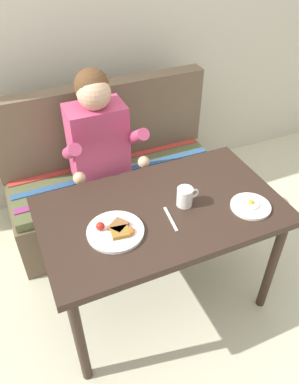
{
  "coord_description": "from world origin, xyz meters",
  "views": [
    {
      "loc": [
        -0.6,
        -1.23,
        1.96
      ],
      "look_at": [
        0.0,
        0.15,
        0.72
      ],
      "focal_mm": 34.85,
      "sensor_mm": 36.0,
      "label": 1
    }
  ],
  "objects_px": {
    "plate_eggs": "(251,206)",
    "fork": "(171,219)",
    "coffee_mug": "(185,196)",
    "person": "(102,151)",
    "table": "(161,220)",
    "couch": "(115,184)",
    "plate_breakfast": "(116,231)"
  },
  "relations": [
    {
      "from": "person",
      "to": "fork",
      "type": "relative_size",
      "value": 7.13
    },
    {
      "from": "coffee_mug",
      "to": "fork",
      "type": "bearing_deg",
      "value": -147.81
    },
    {
      "from": "couch",
      "to": "plate_breakfast",
      "type": "bearing_deg",
      "value": -107.47
    },
    {
      "from": "person",
      "to": "plate_eggs",
      "type": "bearing_deg",
      "value": -55.44
    },
    {
      "from": "table",
      "to": "fork",
      "type": "bearing_deg",
      "value": -86.1
    },
    {
      "from": "couch",
      "to": "plate_eggs",
      "type": "bearing_deg",
      "value": -66.53
    },
    {
      "from": "plate_breakfast",
      "to": "fork",
      "type": "xyz_separation_m",
      "value": [
        0.27,
        -0.02,
        -0.01
      ]
    },
    {
      "from": "plate_eggs",
      "to": "fork",
      "type": "height_order",
      "value": "plate_eggs"
    },
    {
      "from": "table",
      "to": "coffee_mug",
      "type": "distance_m",
      "value": 0.18
    },
    {
      "from": "person",
      "to": "fork",
      "type": "height_order",
      "value": "person"
    },
    {
      "from": "coffee_mug",
      "to": "fork",
      "type": "xyz_separation_m",
      "value": [
        -0.11,
        -0.07,
        -0.05
      ]
    },
    {
      "from": "table",
      "to": "person",
      "type": "xyz_separation_m",
      "value": [
        -0.12,
        0.59,
        0.09
      ]
    },
    {
      "from": "plate_breakfast",
      "to": "plate_eggs",
      "type": "xyz_separation_m",
      "value": [
        0.67,
        -0.1,
        -0.0
      ]
    },
    {
      "from": "table",
      "to": "plate_eggs",
      "type": "height_order",
      "value": "plate_eggs"
    },
    {
      "from": "table",
      "to": "couch",
      "type": "height_order",
      "value": "couch"
    },
    {
      "from": "table",
      "to": "plate_breakfast",
      "type": "distance_m",
      "value": 0.29
    },
    {
      "from": "fork",
      "to": "coffee_mug",
      "type": "bearing_deg",
      "value": 38.06
    },
    {
      "from": "plate_eggs",
      "to": "coffee_mug",
      "type": "height_order",
      "value": "coffee_mug"
    },
    {
      "from": "plate_breakfast",
      "to": "coffee_mug",
      "type": "xyz_separation_m",
      "value": [
        0.38,
        0.05,
        0.04
      ]
    },
    {
      "from": "plate_breakfast",
      "to": "person",
      "type": "bearing_deg",
      "value": 77.58
    },
    {
      "from": "plate_breakfast",
      "to": "plate_eggs",
      "type": "bearing_deg",
      "value": -8.53
    },
    {
      "from": "person",
      "to": "plate_eggs",
      "type": "relative_size",
      "value": 6.12
    },
    {
      "from": "person",
      "to": "plate_eggs",
      "type": "height_order",
      "value": "person"
    },
    {
      "from": "plate_breakfast",
      "to": "coffee_mug",
      "type": "bearing_deg",
      "value": 7.61
    },
    {
      "from": "plate_eggs",
      "to": "coffee_mug",
      "type": "relative_size",
      "value": 1.68
    },
    {
      "from": "fork",
      "to": "plate_eggs",
      "type": "bearing_deg",
      "value": -5.52
    },
    {
      "from": "couch",
      "to": "plate_eggs",
      "type": "distance_m",
      "value": 1.1
    },
    {
      "from": "person",
      "to": "table",
      "type": "bearing_deg",
      "value": -78.75
    },
    {
      "from": "couch",
      "to": "plate_breakfast",
      "type": "distance_m",
      "value": 0.97
    },
    {
      "from": "couch",
      "to": "fork",
      "type": "xyz_separation_m",
      "value": [
        0.01,
        -0.85,
        0.4
      ]
    },
    {
      "from": "table",
      "to": "plate_breakfast",
      "type": "xyz_separation_m",
      "value": [
        -0.26,
        -0.07,
        0.09
      ]
    },
    {
      "from": "couch",
      "to": "coffee_mug",
      "type": "distance_m",
      "value": 0.91
    }
  ]
}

